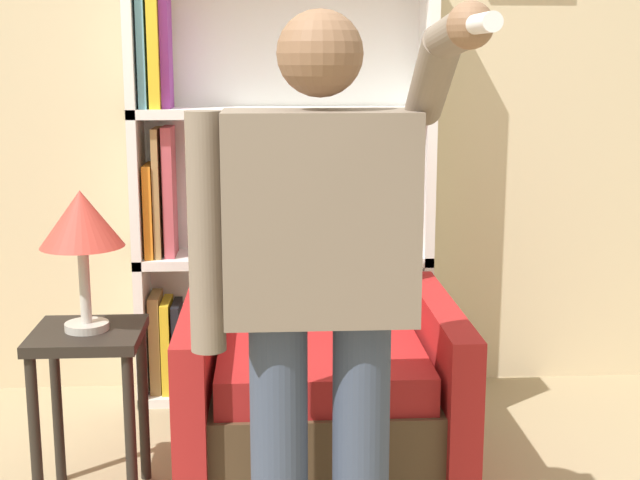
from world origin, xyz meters
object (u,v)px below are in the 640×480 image
Objects in this scene: armchair at (319,375)px; bookcase at (259,187)px; side_table at (89,369)px; person_standing at (320,282)px; table_lamp at (81,224)px.

bookcase is at bearing 104.13° from armchair.
side_table is (-0.76, -0.13, 0.08)m from armchair.
armchair is at bearing 86.97° from person_standing.
bookcase is at bearing 95.93° from person_standing.
armchair is (0.21, -0.82, -0.55)m from bookcase.
armchair reaches higher than side_table.
bookcase reaches higher than person_standing.
armchair is at bearing 9.42° from side_table.
bookcase is 1.01m from armchair.
table_lamp is at bearing 137.89° from person_standing.
armchair is at bearing 9.42° from table_lamp.
person_standing is at bearing -42.11° from table_lamp.
bookcase reaches higher than table_lamp.
person_standing is at bearing -42.11° from side_table.
person_standing reaches higher than table_lamp.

